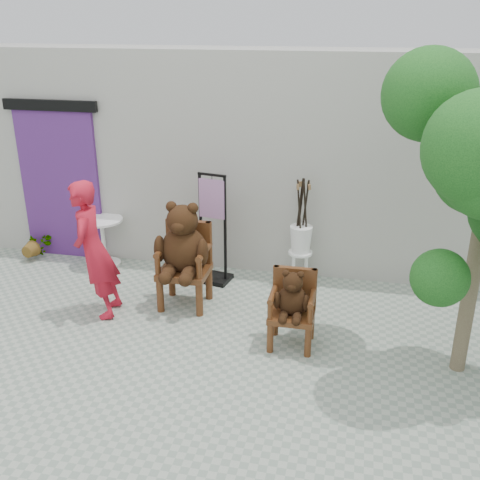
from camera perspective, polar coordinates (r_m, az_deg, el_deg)
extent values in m
plane|color=gray|center=(5.84, -2.25, -13.81)|extent=(60.00, 60.00, 0.00)
cube|color=#ACAAA1|center=(8.01, 3.08, 8.11)|extent=(9.00, 1.00, 3.00)
cube|color=#52246D|center=(8.62, -17.74, 5.34)|extent=(1.20, 0.08, 2.20)
cube|color=black|center=(8.36, -18.80, 12.83)|extent=(1.40, 0.06, 0.15)
cylinder|color=#43220E|center=(6.97, -8.11, -5.64)|extent=(0.09, 0.09, 0.42)
cylinder|color=#43220E|center=(7.35, -6.94, -4.07)|extent=(0.09, 0.09, 0.42)
cylinder|color=#43220E|center=(6.83, -4.15, -6.09)|extent=(0.09, 0.09, 0.42)
cylinder|color=#43220E|center=(7.21, -3.17, -4.46)|extent=(0.09, 0.09, 0.42)
cube|color=#43220E|center=(6.97, -5.67, -3.22)|extent=(0.60, 0.55, 0.08)
cube|color=#43220E|center=(7.05, -5.20, -0.12)|extent=(0.57, 0.08, 0.55)
cylinder|color=#43220E|center=(7.13, -7.19, 0.05)|extent=(0.08, 0.08, 0.55)
cylinder|color=#43220E|center=(6.79, -8.38, -2.53)|extent=(0.07, 0.07, 0.25)
cylinder|color=#43220E|center=(6.94, -7.80, -0.85)|extent=(0.08, 0.52, 0.08)
cylinder|color=#43220E|center=(6.98, -3.16, -0.28)|extent=(0.08, 0.08, 0.55)
cylinder|color=#43220E|center=(6.64, -4.16, -2.94)|extent=(0.07, 0.07, 0.25)
cylinder|color=#43220E|center=(6.79, -3.67, -1.21)|extent=(0.08, 0.52, 0.08)
ellipsoid|color=black|center=(6.88, -5.69, -1.00)|extent=(0.57, 0.48, 0.60)
sphere|color=black|center=(6.72, -5.89, 2.00)|extent=(0.38, 0.38, 0.38)
ellipsoid|color=black|center=(6.59, -6.27, 1.32)|extent=(0.17, 0.14, 0.14)
sphere|color=black|center=(6.71, -7.00, 3.39)|extent=(0.13, 0.13, 0.13)
sphere|color=black|center=(6.63, -4.82, 3.25)|extent=(0.13, 0.13, 0.13)
ellipsoid|color=black|center=(6.84, -8.17, -0.88)|extent=(0.13, 0.19, 0.34)
ellipsoid|color=black|center=(6.78, -7.27, -3.25)|extent=(0.17, 0.33, 0.17)
sphere|color=black|center=(6.67, -7.63, -3.87)|extent=(0.16, 0.16, 0.16)
ellipsoid|color=black|center=(6.68, -3.81, -1.26)|extent=(0.13, 0.19, 0.34)
ellipsoid|color=black|center=(6.71, -5.28, -3.45)|extent=(0.17, 0.33, 0.17)
sphere|color=black|center=(6.60, -5.61, -4.08)|extent=(0.16, 0.16, 0.16)
cylinder|color=#43220E|center=(6.15, 3.08, -9.91)|extent=(0.07, 0.07, 0.34)
cylinder|color=#43220E|center=(6.46, 3.60, -8.22)|extent=(0.07, 0.07, 0.34)
cylinder|color=#43220E|center=(6.11, 6.92, -10.27)|extent=(0.07, 0.07, 0.34)
cylinder|color=#43220E|center=(6.42, 7.24, -8.55)|extent=(0.07, 0.07, 0.34)
cube|color=#43220E|center=(6.18, 5.27, -7.60)|extent=(0.49, 0.45, 0.07)
cube|color=#43220E|center=(6.22, 5.58, -4.69)|extent=(0.46, 0.07, 0.45)
cylinder|color=#43220E|center=(6.25, 3.64, -4.52)|extent=(0.07, 0.07, 0.45)
cylinder|color=#43220E|center=(5.97, 3.06, -7.14)|extent=(0.06, 0.06, 0.20)
cylinder|color=#43220E|center=(6.09, 3.36, -5.48)|extent=(0.07, 0.43, 0.07)
cylinder|color=#43220E|center=(6.21, 7.52, -4.85)|extent=(0.07, 0.07, 0.45)
cylinder|color=#43220E|center=(5.93, 7.14, -7.51)|extent=(0.06, 0.06, 0.20)
cylinder|color=#43220E|center=(6.05, 7.35, -5.83)|extent=(0.07, 0.43, 0.07)
ellipsoid|color=black|center=(6.10, 5.34, -6.16)|extent=(0.33, 0.28, 0.35)
sphere|color=black|center=(5.98, 5.40, -4.30)|extent=(0.22, 0.22, 0.22)
ellipsoid|color=black|center=(5.91, 5.28, -4.81)|extent=(0.10, 0.08, 0.08)
sphere|color=black|center=(5.95, 4.70, -3.41)|extent=(0.08, 0.08, 0.08)
sphere|color=black|center=(5.94, 6.17, -3.53)|extent=(0.08, 0.08, 0.08)
ellipsoid|color=black|center=(6.04, 3.78, -6.13)|extent=(0.08, 0.11, 0.20)
ellipsoid|color=black|center=(6.03, 4.45, -7.69)|extent=(0.10, 0.19, 0.10)
sphere|color=black|center=(5.97, 4.34, -8.14)|extent=(0.09, 0.09, 0.09)
ellipsoid|color=black|center=(6.01, 6.75, -6.39)|extent=(0.08, 0.11, 0.20)
ellipsoid|color=black|center=(6.02, 5.81, -7.82)|extent=(0.10, 0.19, 0.10)
sphere|color=black|center=(5.96, 5.71, -8.27)|extent=(0.09, 0.09, 0.09)
imported|color=red|center=(6.81, -14.62, -1.04)|extent=(0.49, 0.66, 1.67)
cylinder|color=white|center=(8.23, -13.90, 1.98)|extent=(0.60, 0.60, 0.03)
cylinder|color=white|center=(8.35, -13.69, -0.22)|extent=(0.06, 0.06, 0.68)
cylinder|color=white|center=(8.48, -13.49, -2.31)|extent=(0.44, 0.44, 0.03)
cube|color=black|center=(7.56, -4.00, 1.28)|extent=(0.04, 0.04, 1.50)
cube|color=black|center=(7.41, -1.52, 0.89)|extent=(0.04, 0.04, 1.50)
cube|color=black|center=(7.25, -2.88, 6.63)|extent=(0.40, 0.11, 0.03)
cube|color=black|center=(7.77, -2.67, -3.88)|extent=(0.51, 0.43, 0.06)
cube|color=#AD77AC|center=(7.33, -2.86, 4.20)|extent=(0.36, 0.11, 0.52)
cylinder|color=black|center=(7.26, -2.87, 6.41)|extent=(0.01, 0.01, 0.08)
cylinder|color=white|center=(7.57, 6.14, -1.29)|extent=(0.32, 0.32, 0.03)
cylinder|color=white|center=(7.73, 6.77, -2.60)|extent=(0.03, 0.03, 0.44)
cylinder|color=white|center=(7.75, 5.52, -2.49)|extent=(0.03, 0.03, 0.44)
cylinder|color=white|center=(7.59, 5.37, -3.01)|extent=(0.03, 0.03, 0.44)
cylinder|color=white|center=(7.58, 6.64, -3.12)|extent=(0.03, 0.03, 0.44)
cylinder|color=black|center=(7.39, 6.09, 3.22)|extent=(0.09, 0.10, 0.80)
cylinder|color=brown|center=(7.32, 6.00, 5.68)|extent=(0.04, 0.04, 0.08)
cylinder|color=black|center=(7.33, 6.66, 3.03)|extent=(0.08, 0.13, 0.80)
cylinder|color=brown|center=(7.20, 7.08, 5.36)|extent=(0.04, 0.05, 0.08)
cylinder|color=black|center=(7.40, 6.18, 3.24)|extent=(0.08, 0.06, 0.80)
cylinder|color=brown|center=(7.32, 6.21, 5.67)|extent=(0.04, 0.04, 0.07)
cylinder|color=black|center=(7.38, 6.63, 3.18)|extent=(0.10, 0.09, 0.80)
cylinder|color=brown|center=(7.31, 6.97, 5.61)|extent=(0.04, 0.04, 0.08)
cylinder|color=black|center=(7.38, 6.05, 3.21)|extent=(0.08, 0.10, 0.80)
cylinder|color=brown|center=(7.31, 5.93, 5.66)|extent=(0.04, 0.04, 0.08)
cylinder|color=black|center=(7.32, 6.04, 3.04)|extent=(0.11, 0.10, 0.80)
cylinder|color=brown|center=(7.20, 5.90, 5.39)|extent=(0.04, 0.04, 0.08)
cylinder|color=brown|center=(5.79, 22.92, -1.08)|extent=(0.15, 0.15, 2.63)
sphere|color=#103D13|center=(5.81, 18.66, 13.82)|extent=(0.90, 0.90, 0.90)
sphere|color=#103D13|center=(5.55, 22.98, 6.40)|extent=(0.79, 0.79, 0.79)
sphere|color=#103D13|center=(5.34, 19.63, -3.64)|extent=(0.53, 0.53, 0.53)
imported|color=#103D13|center=(8.92, -20.04, -0.49)|extent=(0.40, 0.35, 0.42)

